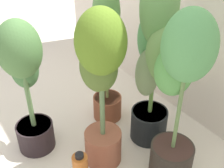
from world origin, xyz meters
name	(u,v)px	position (x,y,z in m)	size (l,w,h in m)	color
potted_plant_center	(101,77)	(-0.04, 0.16, 0.55)	(0.29, 0.24, 0.90)	#95523A
potted_plant_back_right	(179,95)	(0.26, 0.38, 0.53)	(0.36, 0.30, 0.94)	#2C2620
potted_plant_back_center	(155,57)	(-0.02, 0.48, 0.57)	(0.34, 0.26, 1.05)	black
potted_plant_front_left	(25,80)	(-0.36, -0.12, 0.47)	(0.31, 0.30, 0.81)	#2A2024
potted_plant_back_left	(106,53)	(-0.35, 0.39, 0.48)	(0.25, 0.21, 0.90)	brown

